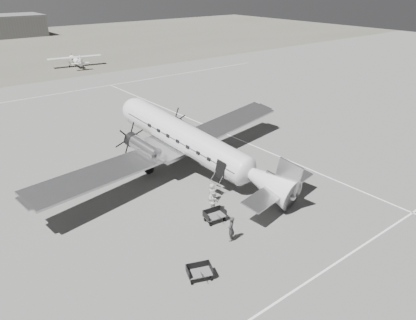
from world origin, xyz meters
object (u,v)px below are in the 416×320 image
at_px(passenger, 212,192).
at_px(baggage_cart_near, 215,216).
at_px(ramp_agent, 214,201).
at_px(baggage_cart_far, 199,272).
at_px(ground_crew, 231,229).
at_px(dc3_airliner, 195,146).
at_px(light_plane_right, 76,61).

bearing_deg(passenger, baggage_cart_near, 138.99).
xyz_separation_m(ramp_agent, passenger, (0.90, 1.37, -0.10)).
bearing_deg(baggage_cart_far, ground_crew, 44.51).
relative_size(baggage_cart_near, passenger, 1.09).
bearing_deg(baggage_cart_near, dc3_airliner, 70.96).
bearing_deg(ground_crew, dc3_airliner, -155.00).
relative_size(ground_crew, passenger, 1.21).
relative_size(baggage_cart_far, passenger, 1.04).
distance_m(dc3_airliner, baggage_cart_near, 8.73).
height_order(baggage_cart_far, ramp_agent, ramp_agent).
bearing_deg(dc3_airliner, ground_crew, -124.52).
xyz_separation_m(dc3_airliner, baggage_cart_far, (-8.58, -11.99, -2.50)).
bearing_deg(light_plane_right, baggage_cart_near, -94.23).
bearing_deg(ground_crew, passenger, -157.06).
distance_m(light_plane_right, baggage_cart_near, 66.02).
bearing_deg(baggage_cart_far, baggage_cart_near, 63.60).
bearing_deg(passenger, light_plane_right, -17.77).
relative_size(baggage_cart_far, ramp_agent, 0.93).
height_order(ground_crew, passenger, ground_crew).
xyz_separation_m(baggage_cart_near, ground_crew, (-0.66, -2.64, 0.46)).
bearing_deg(passenger, ramp_agent, 140.65).
height_order(dc3_airliner, passenger, dc3_airliner).
relative_size(light_plane_right, baggage_cart_far, 6.85).
distance_m(baggage_cart_far, ramp_agent, 8.12).
bearing_deg(dc3_airliner, passenger, -122.27).
xyz_separation_m(baggage_cart_far, ground_crew, (4.21, 1.83, 0.48)).
bearing_deg(ramp_agent, light_plane_right, -2.12).
distance_m(baggage_cart_near, ground_crew, 2.77).
height_order(light_plane_right, passenger, light_plane_right).
distance_m(baggage_cart_near, baggage_cart_far, 6.62).
bearing_deg(ramp_agent, ground_crew, 168.10).
bearing_deg(passenger, dc3_airliner, -26.95).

